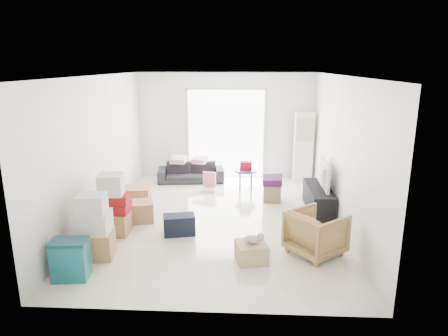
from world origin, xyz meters
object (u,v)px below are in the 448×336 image
Objects in this scene: television at (319,185)px; storage_bins at (71,259)px; ac_tower at (303,148)px; kids_table at (246,169)px; armchair at (316,231)px; ottoman at (272,193)px; wood_crate at (251,252)px; sofa at (191,169)px; tv_console at (318,199)px.

television is 4.86m from storage_bins.
television is at bearing -88.62° from ac_tower.
ac_tower is 1.64m from kids_table.
ottoman is (-0.51, 2.47, -0.20)m from armchair.
armchair is 1.15× the size of kids_table.
wood_crate is (0.08, -3.62, -0.33)m from kids_table.
sofa is at bearing -176.95° from ac_tower.
television is at bearing 0.00° from tv_console.
television is at bearing -50.03° from armchair.
sofa is at bearing 109.39° from wood_crate.
television is 2.15× the size of wood_crate.
sofa is 4.92m from storage_bins.
storage_bins reaches higher than wood_crate.
wood_crate is at bearing -121.72° from tv_console.
television is 1.67× the size of storage_bins.
storage_bins reaches higher than ottoman.
ac_tower is at bearing 91.38° from tv_console.
tv_console is at bearing 0.00° from television.
storage_bins is 4.90m from kids_table.
wood_crate is at bearing -88.67° from kids_table.
television is 3.45m from sofa.
ottoman is at bearing 48.56° from storage_bins.
sofa is (-2.86, 1.92, 0.08)m from tv_console.
ottoman is 0.55× the size of kids_table.
wood_crate is at bearing 67.56° from armchair.
sofa is at bearing 144.36° from ottoman.
tv_console is 0.30m from television.
television is 1.42× the size of kids_table.
wood_crate is (2.51, 0.63, -0.14)m from storage_bins.
storage_bins is 0.85× the size of kids_table.
kids_table reaches higher than tv_console.
storage_bins is 1.29× the size of wood_crate.
television is 2.68m from wood_crate.
kids_table is at bearing -20.71° from armchair.
armchair is at bearing -78.26° from ottoman.
armchair is 2.08× the size of ottoman.
ac_tower reaches higher than armchair.
storage_bins is (-3.90, -2.89, -0.26)m from television.
armchair is (2.48, -3.88, 0.06)m from sofa.
kids_table is (-1.48, 1.37, 0.24)m from tv_console.
sofa is at bearing 146.14° from tv_console.
armchair reaches higher than storage_bins.
sofa is 2.46× the size of kids_table.
wood_crate is at bearing -77.18° from sofa.
armchair is 1.08m from wood_crate.
ac_tower reaches higher than wood_crate.
tv_console reaches higher than ottoman.
television is 0.57× the size of sofa.
ac_tower is at bearing -3.51° from sofa.
kids_table is at bearing 137.20° from tv_console.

